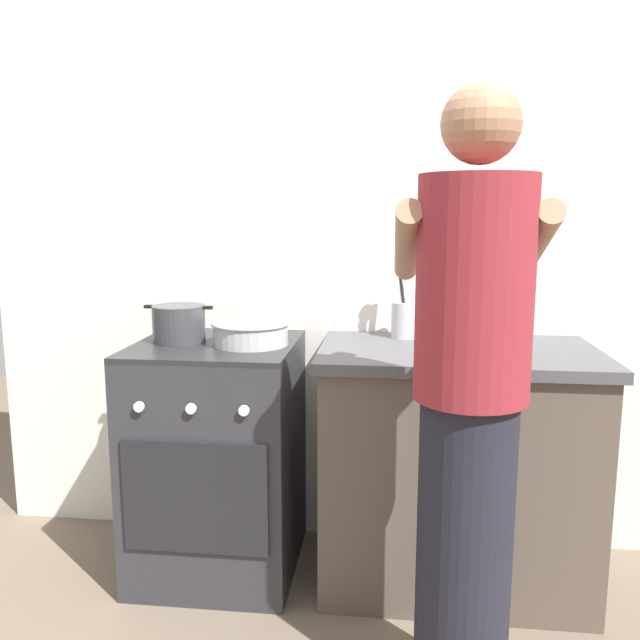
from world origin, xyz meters
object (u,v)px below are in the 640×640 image
object	(u,v)px
person	(469,412)
utensil_crock	(404,314)
spice_bottle	(452,335)
mixing_bowl	(251,332)
stove_range	(218,457)
pot	(179,324)
oil_bottle	(523,330)

from	to	relation	value
person	utensil_crock	bearing A→B (deg)	101.44
spice_bottle	utensil_crock	bearing A→B (deg)	138.75
mixing_bowl	stove_range	bearing A→B (deg)	174.13
mixing_bowl	utensil_crock	distance (m)	0.60
utensil_crock	spice_bottle	xyz separation A→B (m)	(0.17, -0.15, -0.05)
utensil_crock	person	world-z (taller)	person
utensil_crock	person	xyz separation A→B (m)	(0.16, -0.81, -0.13)
pot	utensil_crock	size ratio (longest dim) A/B	0.79
stove_range	person	bearing A→B (deg)	-35.85
utensil_crock	oil_bottle	world-z (taller)	utensil_crock
pot	utensil_crock	bearing A→B (deg)	12.08
stove_range	mixing_bowl	bearing A→B (deg)	-5.87
stove_range	utensil_crock	world-z (taller)	utensil_crock
utensil_crock	mixing_bowl	bearing A→B (deg)	-160.48
stove_range	pot	bearing A→B (deg)	178.02
mixing_bowl	person	bearing A→B (deg)	-40.08
stove_range	pot	size ratio (longest dim) A/B	3.43
mixing_bowl	spice_bottle	bearing A→B (deg)	3.70
pot	mixing_bowl	world-z (taller)	pot
pot	spice_bottle	size ratio (longest dim) A/B	3.04
pot	spice_bottle	bearing A→B (deg)	1.60
stove_range	pot	world-z (taller)	pot
pot	mixing_bowl	bearing A→B (deg)	-3.93
spice_bottle	person	distance (m)	0.67
mixing_bowl	pot	bearing A→B (deg)	176.07
stove_range	spice_bottle	size ratio (longest dim) A/B	10.42
spice_bottle	stove_range	bearing A→B (deg)	-177.83
oil_bottle	utensil_crock	bearing A→B (deg)	145.68
stove_range	person	size ratio (longest dim) A/B	0.53
pot	spice_bottle	world-z (taller)	pot
utensil_crock	oil_bottle	bearing A→B (deg)	-34.32
mixing_bowl	utensil_crock	xyz separation A→B (m)	(0.56, 0.20, 0.05)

